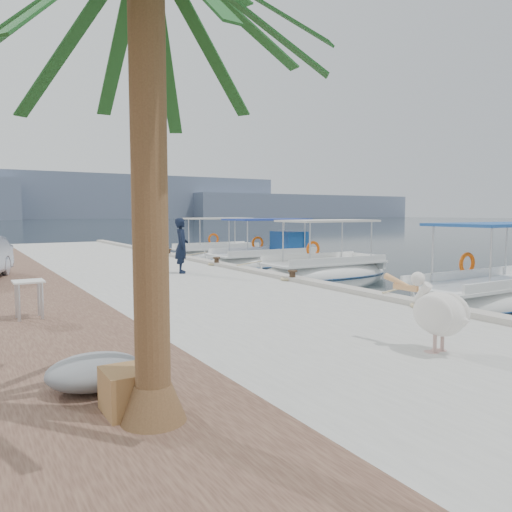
{
  "coord_description": "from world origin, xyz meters",
  "views": [
    {
      "loc": [
        -8.78,
        -10.44,
        2.52
      ],
      "look_at": [
        -1.0,
        2.5,
        1.2
      ],
      "focal_mm": 35.0,
      "sensor_mm": 36.0,
      "label": 1
    }
  ],
  "objects_px": {
    "fishing_caique_b": "(494,299)",
    "pelican": "(437,312)",
    "fishing_caique_c": "(324,273)",
    "fishing_caique_d": "(266,261)",
    "fishing_caique_e": "(216,256)",
    "fisherman": "(182,246)"
  },
  "relations": [
    {
      "from": "fishing_caique_b",
      "to": "pelican",
      "type": "xyz_separation_m",
      "value": [
        -6.83,
        -3.6,
        0.96
      ]
    },
    {
      "from": "fishing_caique_c",
      "to": "fishing_caique_d",
      "type": "height_order",
      "value": "same"
    },
    {
      "from": "fishing_caique_e",
      "to": "fishing_caique_c",
      "type": "bearing_deg",
      "value": -89.11
    },
    {
      "from": "pelican",
      "to": "fishing_caique_c",
      "type": "bearing_deg",
      "value": 58.7
    },
    {
      "from": "fishing_caique_d",
      "to": "pelican",
      "type": "relative_size",
      "value": 4.39
    },
    {
      "from": "fishing_caique_b",
      "to": "fishing_caique_d",
      "type": "bearing_deg",
      "value": 90.49
    },
    {
      "from": "pelican",
      "to": "fisherman",
      "type": "relative_size",
      "value": 0.79
    },
    {
      "from": "fishing_caique_b",
      "to": "fishing_caique_c",
      "type": "height_order",
      "value": "same"
    },
    {
      "from": "fishing_caique_b",
      "to": "fishing_caique_e",
      "type": "xyz_separation_m",
      "value": [
        -0.49,
        16.36,
        0.0
      ]
    },
    {
      "from": "fishing_caique_c",
      "to": "fishing_caique_d",
      "type": "bearing_deg",
      "value": 87.07
    },
    {
      "from": "fishing_caique_b",
      "to": "fisherman",
      "type": "bearing_deg",
      "value": 131.76
    },
    {
      "from": "fishing_caique_e",
      "to": "pelican",
      "type": "distance_m",
      "value": 20.97
    },
    {
      "from": "fishing_caique_d",
      "to": "pelican",
      "type": "height_order",
      "value": "fishing_caique_d"
    },
    {
      "from": "pelican",
      "to": "fishing_caique_d",
      "type": "bearing_deg",
      "value": 66.34
    },
    {
      "from": "fishing_caique_b",
      "to": "fishing_caique_c",
      "type": "relative_size",
      "value": 1.11
    },
    {
      "from": "fishing_caique_d",
      "to": "pelican",
      "type": "xyz_separation_m",
      "value": [
        -6.73,
        -15.37,
        0.89
      ]
    },
    {
      "from": "fishing_caique_d",
      "to": "fishing_caique_e",
      "type": "bearing_deg",
      "value": 94.79
    },
    {
      "from": "fishing_caique_b",
      "to": "fisherman",
      "type": "distance_m",
      "value": 9.64
    },
    {
      "from": "fishing_caique_d",
      "to": "fishing_caique_b",
      "type": "bearing_deg",
      "value": -89.51
    },
    {
      "from": "fishing_caique_d",
      "to": "pelican",
      "type": "distance_m",
      "value": 16.8
    },
    {
      "from": "fishing_caique_b",
      "to": "fishing_caique_d",
      "type": "relative_size",
      "value": 1.07
    },
    {
      "from": "fishing_caique_b",
      "to": "fishing_caique_d",
      "type": "distance_m",
      "value": 11.77
    }
  ]
}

